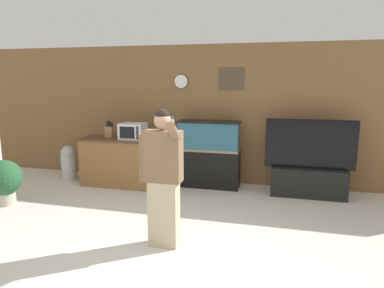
# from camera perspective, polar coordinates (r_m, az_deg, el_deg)

# --- Properties ---
(ground_plane) EXTENTS (18.00, 18.00, 0.00)m
(ground_plane) POSITION_cam_1_polar(r_m,az_deg,el_deg) (3.88, -4.77, -19.67)
(ground_plane) COLOR beige
(wall_back_paneled) EXTENTS (10.00, 0.08, 2.60)m
(wall_back_paneled) POSITION_cam_1_polar(r_m,az_deg,el_deg) (6.50, 4.32, 4.87)
(wall_back_paneled) COLOR brown
(wall_back_paneled) RESTS_ON ground_plane
(counter_island) EXTENTS (1.61, 0.60, 0.89)m
(counter_island) POSITION_cam_1_polar(r_m,az_deg,el_deg) (6.50, -11.18, -2.94)
(counter_island) COLOR brown
(counter_island) RESTS_ON ground_plane
(microwave) EXTENTS (0.45, 0.35, 0.29)m
(microwave) POSITION_cam_1_polar(r_m,az_deg,el_deg) (6.27, -9.82, 2.12)
(microwave) COLOR silver
(microwave) RESTS_ON counter_island
(knife_block) EXTENTS (0.14, 0.09, 0.31)m
(knife_block) POSITION_cam_1_polar(r_m,az_deg,el_deg) (6.55, -13.61, 2.04)
(knife_block) COLOR olive
(knife_block) RESTS_ON counter_island
(aquarium_on_stand) EXTENTS (1.13, 0.39, 1.23)m
(aquarium_on_stand) POSITION_cam_1_polar(r_m,az_deg,el_deg) (6.27, 2.83, -1.70)
(aquarium_on_stand) COLOR black
(aquarium_on_stand) RESTS_ON ground_plane
(tv_on_stand) EXTENTS (1.48, 0.40, 1.31)m
(tv_on_stand) POSITION_cam_1_polar(r_m,az_deg,el_deg) (6.13, 18.84, -4.74)
(tv_on_stand) COLOR black
(tv_on_stand) RESTS_ON ground_plane
(person_standing) EXTENTS (0.52, 0.39, 1.64)m
(person_standing) POSITION_cam_1_polar(r_m,az_deg,el_deg) (4.00, -4.92, -5.42)
(person_standing) COLOR #BCAD89
(person_standing) RESTS_ON ground_plane
(potted_plant) EXTENTS (0.57, 0.57, 0.72)m
(potted_plant) POSITION_cam_1_polar(r_m,az_deg,el_deg) (6.19, -28.90, -5.22)
(potted_plant) COLOR #B2A899
(potted_plant) RESTS_ON ground_plane
(trash_bin) EXTENTS (0.29, 0.29, 0.68)m
(trash_bin) POSITION_cam_1_polar(r_m,az_deg,el_deg) (7.20, -19.86, -2.88)
(trash_bin) COLOR #B7B7BC
(trash_bin) RESTS_ON ground_plane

